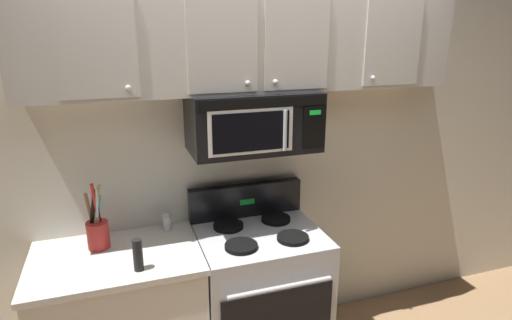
{
  "coord_description": "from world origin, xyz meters",
  "views": [
    {
      "loc": [
        -0.78,
        -1.84,
        2.1
      ],
      "look_at": [
        0.0,
        0.49,
        1.35
      ],
      "focal_mm": 30.23,
      "sensor_mm": 36.0,
      "label": 1
    }
  ],
  "objects_px": {
    "salt_shaker": "(167,222)",
    "pepper_mill": "(138,255)",
    "over_range_microwave": "(253,121)",
    "utensil_crock_red": "(97,230)",
    "stove_range": "(259,294)"
  },
  "relations": [
    {
      "from": "salt_shaker",
      "to": "pepper_mill",
      "type": "relative_size",
      "value": 0.6
    },
    {
      "from": "over_range_microwave",
      "to": "salt_shaker",
      "type": "distance_m",
      "value": 0.82
    },
    {
      "from": "over_range_microwave",
      "to": "utensil_crock_red",
      "type": "height_order",
      "value": "over_range_microwave"
    },
    {
      "from": "stove_range",
      "to": "salt_shaker",
      "type": "distance_m",
      "value": 0.75
    },
    {
      "from": "utensil_crock_red",
      "to": "pepper_mill",
      "type": "relative_size",
      "value": 2.29
    },
    {
      "from": "stove_range",
      "to": "over_range_microwave",
      "type": "bearing_deg",
      "value": 90.14
    },
    {
      "from": "over_range_microwave",
      "to": "salt_shaker",
      "type": "height_order",
      "value": "over_range_microwave"
    },
    {
      "from": "stove_range",
      "to": "pepper_mill",
      "type": "xyz_separation_m",
      "value": [
        -0.73,
        -0.2,
        0.52
      ]
    },
    {
      "from": "utensil_crock_red",
      "to": "salt_shaker",
      "type": "xyz_separation_m",
      "value": [
        0.4,
        0.1,
        -0.06
      ]
    },
    {
      "from": "pepper_mill",
      "to": "stove_range",
      "type": "bearing_deg",
      "value": 15.15
    },
    {
      "from": "over_range_microwave",
      "to": "pepper_mill",
      "type": "distance_m",
      "value": 0.99
    },
    {
      "from": "pepper_mill",
      "to": "over_range_microwave",
      "type": "bearing_deg",
      "value": 23.29
    },
    {
      "from": "utensil_crock_red",
      "to": "salt_shaker",
      "type": "bearing_deg",
      "value": 14.32
    },
    {
      "from": "utensil_crock_red",
      "to": "salt_shaker",
      "type": "relative_size",
      "value": 3.82
    },
    {
      "from": "utensil_crock_red",
      "to": "salt_shaker",
      "type": "distance_m",
      "value": 0.42
    }
  ]
}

